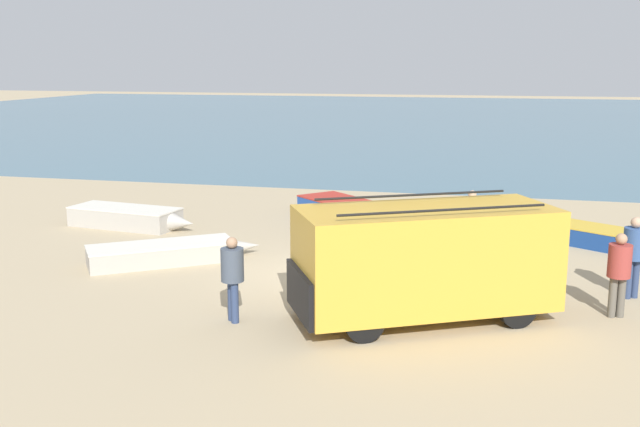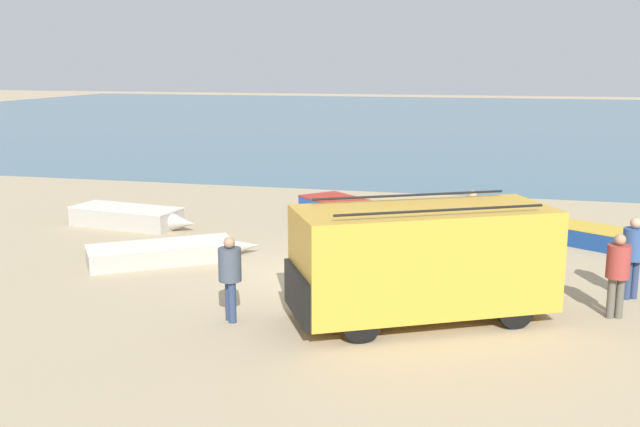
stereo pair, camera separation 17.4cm
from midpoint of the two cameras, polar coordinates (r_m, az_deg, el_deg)
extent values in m
plane|color=tan|center=(18.39, 0.06, -4.69)|extent=(200.00, 200.00, 0.00)
cube|color=#477084|center=(69.46, 10.48, 7.12)|extent=(120.00, 80.00, 0.01)
cube|color=gold|center=(15.13, 7.72, -3.33)|extent=(5.48, 4.27, 2.01)
cube|color=black|center=(14.54, -1.91, -6.12)|extent=(1.01, 1.76, 0.90)
cube|color=#1E232D|center=(14.24, -1.63, -1.66)|extent=(0.93, 1.66, 0.64)
cylinder|color=black|center=(14.05, 3.02, -8.28)|extent=(0.77, 0.55, 0.76)
cylinder|color=black|center=(15.73, 0.99, -6.08)|extent=(0.77, 0.55, 0.76)
cylinder|color=black|center=(15.25, 14.49, -7.03)|extent=(0.77, 0.55, 0.76)
cylinder|color=black|center=(16.81, 11.46, -5.15)|extent=(0.77, 0.55, 0.76)
cylinder|color=black|center=(14.14, 9.09, 0.26)|extent=(3.69, 2.02, 0.05)
cylinder|color=black|center=(15.63, 6.70, 1.40)|extent=(3.69, 2.02, 0.05)
cube|color=navy|center=(22.83, 18.62, -1.45)|extent=(4.54, 3.47, 0.49)
cube|color=gold|center=(22.79, 18.65, -1.01)|extent=(0.77, 1.07, 0.05)
cube|color=gold|center=(22.77, 18.66, -0.80)|extent=(4.59, 3.51, 0.04)
cube|color=#ADA89E|center=(19.84, -12.23, -3.04)|extent=(3.70, 3.13, 0.47)
cone|color=#ADA89E|center=(20.30, -5.96, -2.50)|extent=(0.92, 0.84, 0.45)
cube|color=silver|center=(19.80, -12.25, -2.56)|extent=(0.81, 1.03, 0.05)
cube|color=silver|center=(19.78, -12.26, -2.32)|extent=(3.74, 3.16, 0.04)
cube|color=#234CA3|center=(24.42, 1.63, 0.16)|extent=(3.49, 3.37, 0.65)
cone|color=#234CA3|center=(26.08, -0.97, 0.90)|extent=(0.96, 0.95, 0.62)
cube|color=#B22D23|center=(24.37, 1.64, 0.76)|extent=(1.08, 1.15, 0.05)
cube|color=#B22D23|center=(24.35, 1.64, 0.96)|extent=(3.53, 3.40, 0.04)
cube|color=#ADA89E|center=(24.43, -14.82, -0.30)|extent=(3.61, 1.80, 0.58)
cone|color=#ADA89E|center=(23.24, -10.64, -0.71)|extent=(0.83, 0.65, 0.55)
cube|color=silver|center=(24.39, -14.85, 0.21)|extent=(0.37, 1.23, 0.05)
cube|color=silver|center=(24.37, -14.86, 0.41)|extent=(3.65, 1.82, 0.04)
cylinder|color=navy|center=(17.91, 22.62, -4.58)|extent=(0.17, 0.17, 0.89)
cylinder|color=navy|center=(17.80, 22.17, -4.64)|extent=(0.17, 0.17, 0.89)
cylinder|color=#335189|center=(17.66, 22.59, -2.13)|extent=(0.48, 0.48, 0.70)
sphere|color=tan|center=(17.57, 22.71, -0.64)|extent=(0.24, 0.24, 0.24)
cylinder|color=#5B564C|center=(16.41, 21.10, -5.96)|extent=(0.16, 0.16, 0.85)
cylinder|color=#5B564C|center=(16.48, 21.67, -5.93)|extent=(0.16, 0.16, 0.85)
cylinder|color=#993833|center=(16.24, 21.59, -3.37)|extent=(0.46, 0.46, 0.67)
sphere|color=tan|center=(16.14, 21.70, -1.82)|extent=(0.23, 0.23, 0.23)
cylinder|color=navy|center=(15.26, -7.08, -6.56)|extent=(0.16, 0.16, 0.85)
cylinder|color=navy|center=(15.10, -6.84, -6.75)|extent=(0.16, 0.16, 0.85)
cylinder|color=#424C5B|center=(14.96, -7.03, -3.90)|extent=(0.46, 0.46, 0.67)
sphere|color=tan|center=(14.85, -7.07, -2.23)|extent=(0.23, 0.23, 0.23)
cylinder|color=#38383D|center=(20.99, 11.24, -1.70)|extent=(0.15, 0.15, 0.83)
cylinder|color=#38383D|center=(20.83, 11.09, -1.80)|extent=(0.15, 0.15, 0.83)
cylinder|color=silver|center=(20.75, 11.25, 0.24)|extent=(0.45, 0.45, 0.65)
sphere|color=tan|center=(20.67, 11.30, 1.43)|extent=(0.22, 0.22, 0.22)
camera|label=1|loc=(0.09, -90.24, -0.05)|focal=42.00mm
camera|label=2|loc=(0.09, 89.76, 0.05)|focal=42.00mm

